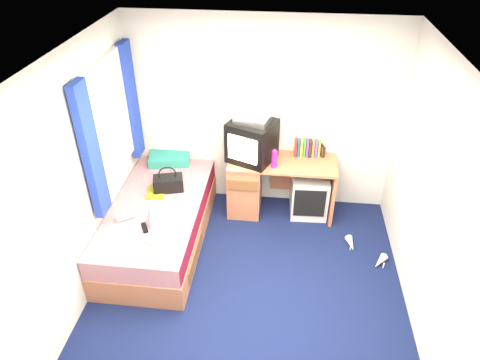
# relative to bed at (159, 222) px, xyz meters

# --- Properties ---
(ground) EXTENTS (3.40, 3.40, 0.00)m
(ground) POSITION_rel_bed_xyz_m (1.10, -0.70, -0.27)
(ground) COLOR #0C1438
(ground) RESTS_ON ground
(room_shell) EXTENTS (3.40, 3.40, 3.40)m
(room_shell) POSITION_rel_bed_xyz_m (1.10, -0.70, 1.18)
(room_shell) COLOR white
(room_shell) RESTS_ON ground
(bed) EXTENTS (1.01, 2.00, 0.54)m
(bed) POSITION_rel_bed_xyz_m (0.00, 0.00, 0.00)
(bed) COLOR #BA714D
(bed) RESTS_ON ground
(pillow) EXTENTS (0.55, 0.41, 0.11)m
(pillow) POSITION_rel_bed_xyz_m (-0.07, 0.88, 0.33)
(pillow) COLOR #17629A
(pillow) RESTS_ON bed
(desk) EXTENTS (1.30, 0.55, 0.75)m
(desk) POSITION_rel_bed_xyz_m (1.10, 0.74, 0.14)
(desk) COLOR #BA714D
(desk) RESTS_ON ground
(storage_cube) EXTENTS (0.47, 0.47, 0.56)m
(storage_cube) POSITION_rel_bed_xyz_m (1.73, 0.74, 0.01)
(storage_cube) COLOR silver
(storage_cube) RESTS_ON ground
(crt_tv) EXTENTS (0.64, 0.62, 0.50)m
(crt_tv) POSITION_rel_bed_xyz_m (1.00, 0.74, 0.73)
(crt_tv) COLOR black
(crt_tv) RESTS_ON desk
(vcr) EXTENTS (0.44, 0.36, 0.07)m
(vcr) POSITION_rel_bed_xyz_m (1.00, 0.74, 1.02)
(vcr) COLOR #BDBDBF
(vcr) RESTS_ON crt_tv
(book_row) EXTENTS (0.31, 0.13, 0.20)m
(book_row) POSITION_rel_bed_xyz_m (1.66, 0.90, 0.58)
(book_row) COLOR maroon
(book_row) RESTS_ON desk
(picture_frame) EXTENTS (0.06, 0.12, 0.14)m
(picture_frame) POSITION_rel_bed_xyz_m (1.85, 0.92, 0.55)
(picture_frame) COLOR #331911
(picture_frame) RESTS_ON desk
(pink_water_bottle) EXTENTS (0.08, 0.08, 0.21)m
(pink_water_bottle) POSITION_rel_bed_xyz_m (1.28, 0.58, 0.59)
(pink_water_bottle) COLOR #ED219B
(pink_water_bottle) RESTS_ON desk
(aerosol_can) EXTENTS (0.06, 0.06, 0.17)m
(aerosol_can) POSITION_rel_bed_xyz_m (1.22, 0.81, 0.57)
(aerosol_can) COLOR silver
(aerosol_can) RESTS_ON desk
(handbag) EXTENTS (0.38, 0.28, 0.31)m
(handbag) POSITION_rel_bed_xyz_m (0.07, 0.28, 0.36)
(handbag) COLOR black
(handbag) RESTS_ON bed
(towel) EXTENTS (0.39, 0.35, 0.11)m
(towel) POSITION_rel_bed_xyz_m (0.19, -0.27, 0.33)
(towel) COLOR white
(towel) RESTS_ON bed
(magazine) EXTENTS (0.24, 0.30, 0.01)m
(magazine) POSITION_rel_bed_xyz_m (-0.07, 0.21, 0.28)
(magazine) COLOR yellow
(magazine) RESTS_ON bed
(water_bottle) EXTENTS (0.21, 0.17, 0.07)m
(water_bottle) POSITION_rel_bed_xyz_m (-0.25, -0.30, 0.31)
(water_bottle) COLOR silver
(water_bottle) RESTS_ON bed
(colour_swatch_fan) EXTENTS (0.22, 0.15, 0.01)m
(colour_swatch_fan) POSITION_rel_bed_xyz_m (0.14, -0.65, 0.28)
(colour_swatch_fan) COLOR orange
(colour_swatch_fan) RESTS_ON bed
(remote_control) EXTENTS (0.12, 0.17, 0.02)m
(remote_control) POSITION_rel_bed_xyz_m (-0.00, -0.43, 0.28)
(remote_control) COLOR black
(remote_control) RESTS_ON bed
(window_assembly) EXTENTS (0.11, 1.42, 1.40)m
(window_assembly) POSITION_rel_bed_xyz_m (-0.45, 0.20, 1.15)
(window_assembly) COLOR silver
(window_assembly) RESTS_ON room_shell
(white_heels) EXTENTS (0.45, 0.49, 0.09)m
(white_heels) POSITION_rel_bed_xyz_m (2.37, 0.01, -0.23)
(white_heels) COLOR silver
(white_heels) RESTS_ON ground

